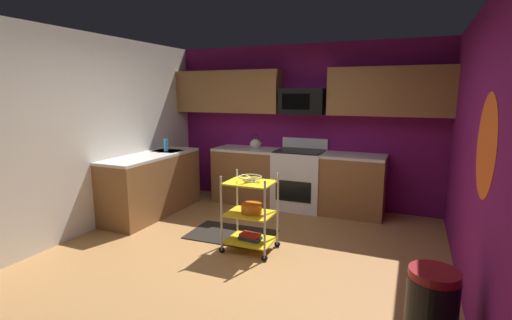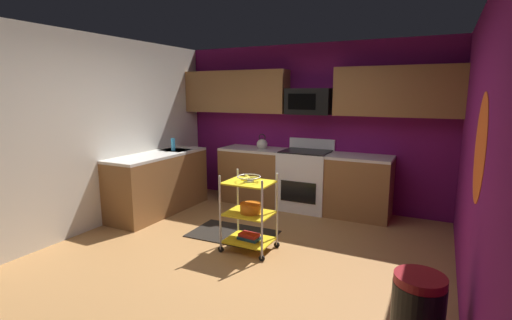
% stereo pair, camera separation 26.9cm
% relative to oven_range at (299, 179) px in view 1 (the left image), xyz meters
% --- Properties ---
extents(floor, '(4.40, 4.80, 0.04)m').
position_rel_oven_range_xyz_m(floor, '(-0.07, -2.10, -0.50)').
color(floor, '#A87542').
rests_on(floor, ground).
extents(wall_back, '(4.52, 0.06, 2.60)m').
position_rel_oven_range_xyz_m(wall_back, '(-0.07, 0.33, 0.82)').
color(wall_back, '#6B1156').
rests_on(wall_back, ground).
extents(wall_left, '(0.06, 4.80, 2.60)m').
position_rel_oven_range_xyz_m(wall_left, '(-2.30, -2.10, 0.82)').
color(wall_left, silver).
rests_on(wall_left, ground).
extents(wall_right, '(0.06, 4.80, 2.60)m').
position_rel_oven_range_xyz_m(wall_right, '(2.16, -2.10, 0.82)').
color(wall_right, '#6B1156').
rests_on(wall_right, ground).
extents(wall_flower_decal, '(0.00, 0.79, 0.79)m').
position_rel_oven_range_xyz_m(wall_flower_decal, '(2.12, -2.45, 0.97)').
color(wall_flower_decal, '#E5591E').
extents(counter_run, '(3.58, 2.32, 0.92)m').
position_rel_oven_range_xyz_m(counter_run, '(-0.82, -0.45, -0.01)').
color(counter_run, brown).
rests_on(counter_run, ground).
extents(oven_range, '(0.76, 0.65, 1.10)m').
position_rel_oven_range_xyz_m(oven_range, '(0.00, 0.00, 0.00)').
color(oven_range, white).
rests_on(oven_range, ground).
extents(upper_cabinets, '(4.40, 0.33, 0.70)m').
position_rel_oven_range_xyz_m(upper_cabinets, '(-0.09, 0.13, 1.37)').
color(upper_cabinets, brown).
extents(microwave, '(0.70, 0.39, 0.40)m').
position_rel_oven_range_xyz_m(microwave, '(-0.00, 0.10, 1.22)').
color(microwave, black).
extents(rolling_cart, '(0.60, 0.44, 0.91)m').
position_rel_oven_range_xyz_m(rolling_cart, '(-0.05, -1.82, -0.02)').
color(rolling_cart, silver).
rests_on(rolling_cart, ground).
extents(fruit_bowl, '(0.27, 0.27, 0.07)m').
position_rel_oven_range_xyz_m(fruit_bowl, '(-0.05, -1.82, 0.40)').
color(fruit_bowl, silver).
rests_on(fruit_bowl, rolling_cart).
extents(mixing_bowl_large, '(0.25, 0.25, 0.11)m').
position_rel_oven_range_xyz_m(mixing_bowl_large, '(-0.04, -1.82, 0.04)').
color(mixing_bowl_large, orange).
rests_on(mixing_bowl_large, rolling_cart).
extents(book_stack, '(0.26, 0.17, 0.07)m').
position_rel_oven_range_xyz_m(book_stack, '(-0.05, -1.82, -0.31)').
color(book_stack, '#1E4C8C').
rests_on(book_stack, rolling_cart).
extents(kettle, '(0.21, 0.18, 0.26)m').
position_rel_oven_range_xyz_m(kettle, '(-0.76, -0.00, 0.52)').
color(kettle, beige).
rests_on(kettle, counter_run).
extents(dish_soap_bottle, '(0.06, 0.06, 0.20)m').
position_rel_oven_range_xyz_m(dish_soap_bottle, '(-1.94, -0.84, 0.54)').
color(dish_soap_bottle, '#2D8CBF').
rests_on(dish_soap_bottle, counter_run).
extents(trash_can, '(0.34, 0.42, 0.66)m').
position_rel_oven_range_xyz_m(trash_can, '(1.83, -2.98, -0.15)').
color(trash_can, black).
rests_on(trash_can, ground).
extents(floor_rug, '(1.13, 0.74, 0.01)m').
position_rel_oven_range_xyz_m(floor_rug, '(-0.47, -1.48, -0.47)').
color(floor_rug, black).
rests_on(floor_rug, ground).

